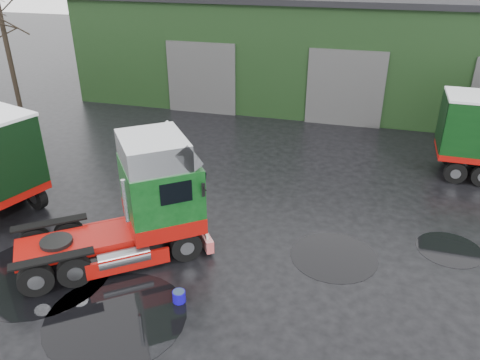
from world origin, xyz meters
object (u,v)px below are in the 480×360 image
Objects in this scene: hero_tractor at (104,204)px; tree_left at (4,34)px; warehouse at (354,45)px; wash_bucket at (179,296)px; tree_back_b at (469,19)px.

tree_left is at bearing -170.71° from hero_tractor.
hero_tractor is (-5.95, -20.22, -1.25)m from warehouse.
warehouse is 5.27× the size of hero_tractor.
wash_bucket is (2.82, -1.35, -1.74)m from hero_tractor.
tree_back_b is (13.95, 30.22, 1.84)m from hero_tractor.
wash_bucket is at bearing -109.43° from tree_back_b.
warehouse is 91.20× the size of wash_bucket.
warehouse is 20.64m from tree_left.
hero_tractor is 33.34m from tree_back_b.
tree_left is (-13.05, 12.22, 2.34)m from hero_tractor.
hero_tractor is at bearing -114.78° from tree_back_b.
tree_back_b is (11.14, 31.57, 3.58)m from wash_bucket.
hero_tractor is 17.30× the size of wash_bucket.
tree_left reaches higher than wash_bucket.
wash_bucket is at bearing -98.27° from warehouse.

